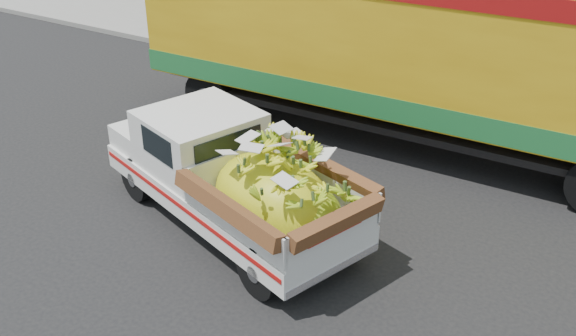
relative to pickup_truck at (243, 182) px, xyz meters
The scene contains 5 objects.
ground 1.59m from the pickup_truck, ahead, with size 100.00×100.00×0.00m, color black.
curb 7.10m from the pickup_truck, 79.42° to the left, with size 60.00×0.25×0.15m, color gray.
sidewalk 9.16m from the pickup_truck, 81.84° to the left, with size 60.00×4.00×0.14m, color gray.
pickup_truck is the anchor object (origin of this frame).
semi_trailer 4.79m from the pickup_truck, 75.17° to the left, with size 12.02×2.83×3.80m.
Camera 1 is at (3.86, -6.84, 5.79)m, focal length 40.00 mm.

